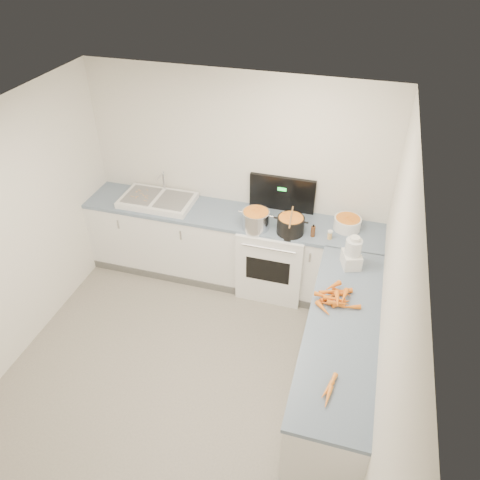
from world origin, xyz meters
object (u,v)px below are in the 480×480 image
(stove, at_px, (274,255))
(food_processor, at_px, (352,254))
(extract_bottle, at_px, (313,231))
(sink, at_px, (158,200))
(steel_pot, at_px, (256,220))
(spice_jar, at_px, (330,235))
(black_pot, at_px, (290,226))
(mixing_bowl, at_px, (347,224))

(stove, height_order, food_processor, stove)
(extract_bottle, bearing_deg, sink, 174.91)
(steel_pot, xyz_separation_m, extract_bottle, (0.63, 0.01, -0.03))
(stove, bearing_deg, spice_jar, -13.54)
(black_pot, xyz_separation_m, food_processor, (0.69, -0.40, 0.06))
(black_pot, relative_size, extract_bottle, 2.43)
(extract_bottle, relative_size, food_processor, 0.35)
(food_processor, bearing_deg, stove, 147.95)
(black_pot, height_order, mixing_bowl, black_pot)
(spice_jar, bearing_deg, sink, 175.44)
(extract_bottle, distance_m, food_processor, 0.60)
(sink, bearing_deg, spice_jar, -4.56)
(mixing_bowl, relative_size, spice_jar, 3.54)
(black_pot, xyz_separation_m, extract_bottle, (0.25, 0.00, -0.02))
(steel_pot, distance_m, black_pot, 0.39)
(black_pot, height_order, food_processor, food_processor)
(stove, xyz_separation_m, food_processor, (0.88, -0.55, 0.61))
(steel_pot, relative_size, black_pot, 1.04)
(stove, distance_m, extract_bottle, 0.70)
(black_pot, bearing_deg, sink, 174.13)
(steel_pot, bearing_deg, spice_jar, 0.88)
(sink, distance_m, mixing_bowl, 2.23)
(sink, height_order, steel_pot, sink)
(steel_pot, xyz_separation_m, spice_jar, (0.81, 0.01, -0.05))
(food_processor, bearing_deg, sink, 166.35)
(black_pot, bearing_deg, steel_pot, -178.71)
(spice_jar, bearing_deg, mixing_bowl, 56.92)
(stove, distance_m, food_processor, 1.21)
(sink, relative_size, extract_bottle, 7.06)
(stove, xyz_separation_m, sink, (-1.45, 0.02, 0.50))
(mixing_bowl, relative_size, food_processor, 0.85)
(spice_jar, bearing_deg, food_processor, -57.18)
(sink, distance_m, food_processor, 2.40)
(black_pot, distance_m, spice_jar, 0.43)
(extract_bottle, bearing_deg, spice_jar, 1.03)
(stove, xyz_separation_m, extract_bottle, (0.44, -0.15, 0.53))
(stove, bearing_deg, food_processor, -32.05)
(sink, bearing_deg, stove, -0.62)
(stove, height_order, sink, stove)
(spice_jar, bearing_deg, stove, 166.46)
(black_pot, relative_size, mixing_bowl, 1.00)
(stove, bearing_deg, extract_bottle, -19.15)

